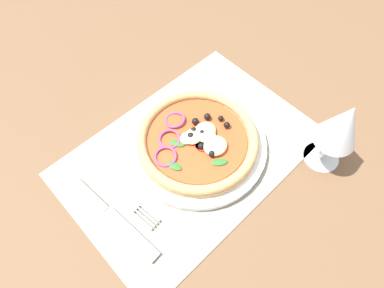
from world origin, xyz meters
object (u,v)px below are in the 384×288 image
(plate, at_px, (197,144))
(wine_glass, at_px, (343,125))
(fork, at_px, (121,196))
(knife, at_px, (114,217))
(pizza, at_px, (197,139))

(plate, distance_m, wine_glass, 0.25)
(fork, height_order, knife, knife)
(plate, bearing_deg, wine_glass, 130.68)
(knife, height_order, wine_glass, wine_glass)
(pizza, xyz_separation_m, wine_glass, (-0.15, 0.17, 0.08))
(plate, relative_size, wine_glass, 1.71)
(wine_glass, bearing_deg, fork, -31.09)
(fork, relative_size, wine_glass, 1.21)
(wine_glass, bearing_deg, knife, -25.88)
(pizza, distance_m, wine_glass, 0.24)
(fork, distance_m, knife, 0.04)
(pizza, height_order, fork, pizza)
(pizza, bearing_deg, wine_glass, 130.71)
(wine_glass, bearing_deg, plate, -49.32)
(plate, height_order, knife, plate)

